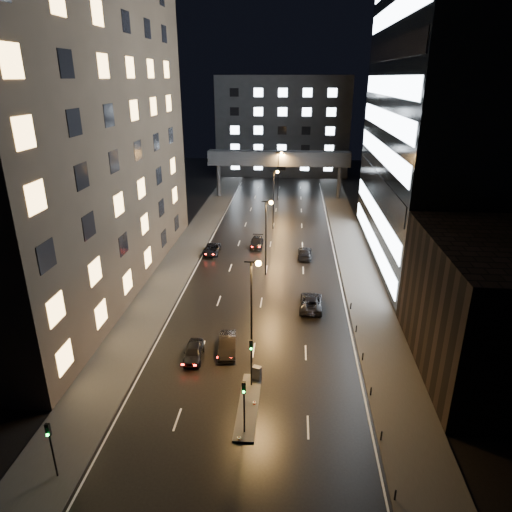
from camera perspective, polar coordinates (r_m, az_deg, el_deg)
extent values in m
plane|color=black|center=(71.78, 1.83, 1.48)|extent=(160.00, 160.00, 0.00)
cube|color=#383533|center=(68.85, -8.85, 0.41)|extent=(5.00, 110.00, 0.15)
cube|color=#383533|center=(67.61, 12.23, -0.24)|extent=(5.00, 110.00, 0.15)
cube|color=#2D2319|center=(57.71, -22.71, 15.40)|extent=(15.00, 48.00, 40.00)
cube|color=black|center=(44.07, 26.57, -5.83)|extent=(10.00, 18.00, 12.00)
cube|color=black|center=(66.99, 24.92, 17.88)|extent=(20.00, 36.00, 45.00)
cube|color=#333335|center=(126.00, 3.39, 15.96)|extent=(34.00, 14.00, 25.00)
cube|color=#333335|center=(98.74, 2.85, 12.10)|extent=(30.00, 3.00, 3.00)
cylinder|color=#333335|center=(100.96, -4.69, 9.38)|extent=(0.80, 0.80, 7.00)
cylinder|color=#333335|center=(100.08, 10.35, 9.00)|extent=(0.80, 0.80, 7.00)
cube|color=#383533|center=(38.34, -0.95, -18.14)|extent=(1.60, 8.00, 0.15)
cylinder|color=black|center=(39.21, -0.59, -13.77)|extent=(0.12, 0.12, 3.50)
cube|color=black|center=(37.98, -0.61, -11.05)|extent=(0.28, 0.22, 0.90)
sphere|color=#0CFF33|center=(38.01, -0.63, -11.52)|extent=(0.18, 0.18, 0.18)
cylinder|color=black|center=(34.88, -1.49, -18.96)|extent=(0.12, 0.12, 3.50)
cube|color=black|center=(33.50, -1.53, -16.10)|extent=(0.28, 0.22, 0.90)
sphere|color=#0CFF33|center=(33.56, -1.55, -16.62)|extent=(0.18, 0.18, 0.18)
cylinder|color=black|center=(34.60, -23.97, -21.96)|extent=(0.12, 0.12, 3.50)
cube|color=black|center=(33.19, -24.57, -19.15)|extent=(0.28, 0.22, 0.90)
sphere|color=#0CFF33|center=(33.27, -24.61, -19.67)|extent=(0.18, 0.18, 0.18)
cylinder|color=black|center=(32.90, 16.99, -26.75)|extent=(0.12, 0.12, 0.90)
cylinder|color=black|center=(36.35, 15.39, -20.94)|extent=(0.12, 0.12, 0.90)
cylinder|color=black|center=(40.13, 14.16, -16.16)|extent=(0.12, 0.12, 0.90)
cylinder|color=black|center=(44.15, 13.19, -12.22)|extent=(0.12, 0.12, 0.90)
cylinder|color=black|center=(48.35, 12.41, -8.95)|extent=(0.12, 0.12, 0.90)
cylinder|color=black|center=(52.69, 11.77, -6.21)|extent=(0.12, 0.12, 0.90)
cylinder|color=black|center=(40.54, -0.57, -7.31)|extent=(0.18, 0.18, 10.00)
cylinder|color=black|center=(38.39, -0.60, -0.76)|extent=(1.20, 0.12, 0.12)
sphere|color=#FF9E38|center=(38.38, 0.29, -0.92)|extent=(0.50, 0.50, 0.50)
cylinder|color=black|center=(58.81, 1.25, 2.08)|extent=(0.18, 0.18, 10.00)
cylinder|color=black|center=(57.35, 1.29, 6.80)|extent=(1.20, 0.12, 0.12)
sphere|color=#FF9E38|center=(57.34, 1.89, 6.69)|extent=(0.50, 0.50, 0.50)
cylinder|color=black|center=(77.94, 2.19, 6.95)|extent=(0.18, 0.18, 10.00)
cylinder|color=black|center=(76.84, 2.25, 10.56)|extent=(1.20, 0.12, 0.12)
sphere|color=#FF9E38|center=(76.83, 2.70, 10.48)|extent=(0.50, 0.50, 0.50)
cylinder|color=black|center=(97.41, 2.77, 9.88)|extent=(0.18, 0.18, 10.00)
cylinder|color=black|center=(96.53, 2.83, 12.79)|extent=(1.20, 0.12, 0.12)
sphere|color=#FF9E38|center=(96.53, 3.19, 12.72)|extent=(0.50, 0.50, 0.50)
imported|color=black|center=(43.70, -7.80, -11.79)|extent=(1.93, 4.21, 1.40)
imported|color=black|center=(44.30, -3.58, -11.02)|extent=(2.07, 4.73, 1.51)
imported|color=black|center=(67.96, -5.52, 0.81)|extent=(2.21, 4.77, 1.32)
imported|color=black|center=(70.47, 0.10, 1.70)|extent=(1.92, 4.70, 1.36)
imported|color=black|center=(52.29, 6.92, -5.74)|extent=(2.74, 5.52, 1.50)
imported|color=black|center=(66.71, 6.11, 0.43)|extent=(2.14, 4.95, 1.42)
cube|color=#4D4E50|center=(40.53, 0.11, -14.40)|extent=(0.84, 0.70, 1.24)
cone|color=red|center=(38.28, -0.20, -17.88)|extent=(0.41, 0.41, 0.50)
cone|color=#D7650B|center=(35.42, -2.13, -21.81)|extent=(0.41, 0.41, 0.50)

